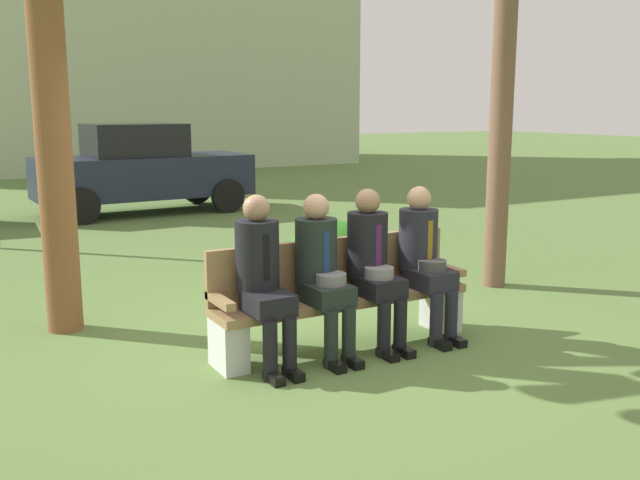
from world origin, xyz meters
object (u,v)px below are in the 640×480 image
at_px(park_bench, 340,295).
at_px(seated_man_rightmost, 424,254).
at_px(shrub_near_bench, 332,247).
at_px(seated_man_leftmost, 262,273).
at_px(building_backdrop, 121,7).
at_px(seated_man_centerleft, 322,268).
at_px(seated_man_centerright, 373,260).
at_px(parked_car_far, 142,169).

height_order(park_bench, seated_man_rightmost, seated_man_rightmost).
bearing_deg(shrub_near_bench, seated_man_leftmost, -130.00).
bearing_deg(seated_man_rightmost, building_backdrop, 82.38).
xyz_separation_m(park_bench, seated_man_leftmost, (-0.77, -0.13, 0.31)).
height_order(seated_man_centerleft, seated_man_rightmost, seated_man_rightmost).
xyz_separation_m(seated_man_centerright, building_backdrop, (3.24, 20.24, 4.57)).
height_order(park_bench, parked_car_far, parked_car_far).
height_order(park_bench, seated_man_centerleft, seated_man_centerleft).
relative_size(seated_man_centerright, seated_man_rightmost, 1.01).
height_order(seated_man_centerleft, building_backdrop, building_backdrop).
relative_size(park_bench, seated_man_rightmost, 1.72).
distance_m(park_bench, seated_man_centerright, 0.41).
distance_m(park_bench, shrub_near_bench, 2.66).
bearing_deg(seated_man_leftmost, building_backdrop, 78.14).
xyz_separation_m(seated_man_rightmost, shrub_near_bench, (0.51, 2.46, -0.41)).
relative_size(shrub_near_bench, parked_car_far, 0.26).
distance_m(seated_man_centerleft, shrub_near_bench, 2.93).
distance_m(seated_man_centerright, shrub_near_bench, 2.70).
relative_size(seated_man_centerleft, seated_man_rightmost, 1.00).
distance_m(seated_man_centerleft, building_backdrop, 21.09).
bearing_deg(seated_man_centerright, seated_man_centerleft, -179.84).
relative_size(park_bench, seated_man_leftmost, 1.70).
bearing_deg(seated_man_centerright, seated_man_rightmost, -0.11).
height_order(park_bench, shrub_near_bench, park_bench).
bearing_deg(seated_man_leftmost, park_bench, 9.28).
xyz_separation_m(seated_man_centerleft, seated_man_rightmost, (1.02, 0.00, 0.00)).
height_order(seated_man_leftmost, seated_man_rightmost, seated_man_leftmost).
distance_m(parked_car_far, building_backdrop, 12.89).
height_order(park_bench, seated_man_leftmost, seated_man_leftmost).
distance_m(seated_man_leftmost, shrub_near_bench, 3.22).
xyz_separation_m(seated_man_centerleft, building_backdrop, (3.73, 20.25, 4.58)).
height_order(seated_man_centerleft, shrub_near_bench, seated_man_centerleft).
distance_m(seated_man_centerleft, seated_man_centerright, 0.49).
height_order(seated_man_leftmost, parked_car_far, parked_car_far).
distance_m(park_bench, parked_car_far, 8.39).
xyz_separation_m(park_bench, seated_man_centerright, (0.24, -0.13, 0.30)).
distance_m(park_bench, seated_man_centerleft, 0.41).
xyz_separation_m(seated_man_centerright, seated_man_rightmost, (0.53, -0.00, -0.01)).
bearing_deg(seated_man_centerright, building_backdrop, 80.90).
bearing_deg(parked_car_far, shrub_near_bench, -84.27).
relative_size(seated_man_centerright, shrub_near_bench, 1.29).
bearing_deg(seated_man_centerright, parked_car_far, 87.03).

